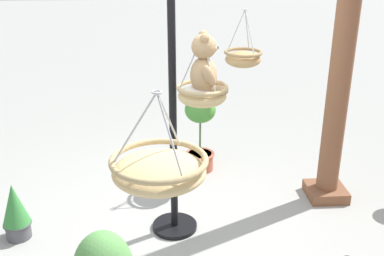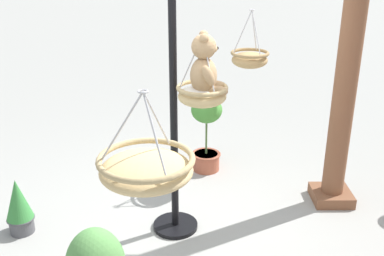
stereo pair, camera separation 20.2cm
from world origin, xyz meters
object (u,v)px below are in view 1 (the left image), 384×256
object	(u,v)px
hanging_basket_right_low	(159,169)
greenhouse_pillar_left	(341,68)
teddy_bear	(205,68)
display_pole_central	(174,157)
hanging_basket_with_teddy	(202,94)
potted_plant_small_succulent	(200,130)
potted_plant_tall_leafy	(15,212)
hanging_basket_left_high	(243,58)

from	to	relation	value
hanging_basket_right_low	greenhouse_pillar_left	world-z (taller)	greenhouse_pillar_left
teddy_bear	hanging_basket_right_low	distance (m)	1.44
display_pole_central	hanging_basket_with_teddy	distance (m)	0.72
display_pole_central	teddy_bear	size ratio (longest dim) A/B	4.71
hanging_basket_with_teddy	potted_plant_small_succulent	world-z (taller)	hanging_basket_with_teddy
display_pole_central	potted_plant_tall_leafy	xyz separation A→B (m)	(0.06, -1.50, -0.50)
hanging_basket_with_teddy	potted_plant_tall_leafy	bearing A→B (deg)	-92.86
potted_plant_tall_leafy	potted_plant_small_succulent	size ratio (longest dim) A/B	0.60
greenhouse_pillar_left	potted_plant_tall_leafy	distance (m)	3.46
hanging_basket_left_high	hanging_basket_right_low	world-z (taller)	hanging_basket_left_high
teddy_bear	potted_plant_small_succulent	size ratio (longest dim) A/B	0.56
teddy_bear	greenhouse_pillar_left	size ratio (longest dim) A/B	0.17
hanging_basket_right_low	display_pole_central	bearing A→B (deg)	175.72
greenhouse_pillar_left	potted_plant_small_succulent	distance (m)	1.81
hanging_basket_left_high	potted_plant_tall_leafy	bearing A→B (deg)	-62.27
display_pole_central	teddy_bear	bearing A→B (deg)	61.35
display_pole_central	hanging_basket_left_high	size ratio (longest dim) A/B	3.88
potted_plant_tall_leafy	potted_plant_small_succulent	bearing A→B (deg)	125.55
teddy_bear	hanging_basket_right_low	xyz separation A→B (m)	(1.36, -0.39, -0.24)
display_pole_central	potted_plant_tall_leafy	world-z (taller)	display_pole_central
greenhouse_pillar_left	potted_plant_small_succulent	world-z (taller)	greenhouse_pillar_left
hanging_basket_left_high	potted_plant_small_succulent	distance (m)	1.03
greenhouse_pillar_left	hanging_basket_left_high	bearing A→B (deg)	-126.82
hanging_basket_with_teddy	potted_plant_small_succulent	xyz separation A→B (m)	(-1.41, 0.10, -0.92)
hanging_basket_left_high	potted_plant_small_succulent	xyz separation A→B (m)	(-0.10, -0.47, -0.91)
teddy_bear	potted_plant_tall_leafy	distance (m)	2.25
hanging_basket_with_teddy	hanging_basket_left_high	xyz separation A→B (m)	(-1.31, 0.57, -0.00)
hanging_basket_left_high	hanging_basket_right_low	size ratio (longest dim) A/B	1.13
display_pole_central	hanging_basket_right_low	size ratio (longest dim) A/B	4.38
potted_plant_tall_leafy	potted_plant_small_succulent	xyz separation A→B (m)	(-1.32, 1.85, 0.24)
hanging_basket_with_teddy	potted_plant_small_succulent	bearing A→B (deg)	175.89
hanging_basket_with_teddy	teddy_bear	xyz separation A→B (m)	(0.00, 0.02, 0.23)
display_pole_central	hanging_basket_with_teddy	bearing A→B (deg)	59.04
teddy_bear	hanging_basket_left_high	size ratio (longest dim) A/B	0.82
display_pole_central	potted_plant_tall_leafy	distance (m)	1.58
hanging_basket_left_high	potted_plant_tall_leafy	distance (m)	2.86
display_pole_central	greenhouse_pillar_left	xyz separation A→B (m)	(-0.50, 1.70, 0.69)
potted_plant_tall_leafy	potted_plant_small_succulent	world-z (taller)	potted_plant_small_succulent
hanging_basket_with_teddy	potted_plant_tall_leafy	world-z (taller)	hanging_basket_with_teddy
hanging_basket_with_teddy	teddy_bear	size ratio (longest dim) A/B	1.14
hanging_basket_left_high	potted_plant_tall_leafy	xyz separation A→B (m)	(1.22, -2.32, -1.15)
display_pole_central	greenhouse_pillar_left	bearing A→B (deg)	106.41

